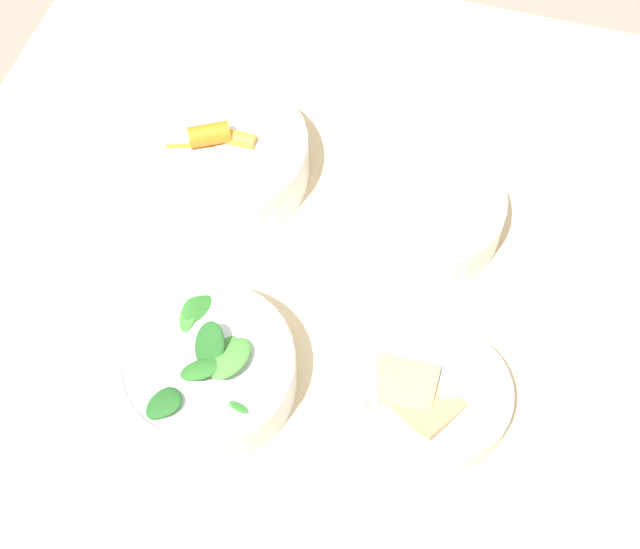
# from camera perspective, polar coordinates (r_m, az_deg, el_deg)

# --- Properties ---
(ground_plane) EXTENTS (10.00, 10.00, 0.00)m
(ground_plane) POSITION_cam_1_polar(r_m,az_deg,el_deg) (1.61, 1.90, -14.04)
(ground_plane) COLOR gray
(dining_table) EXTENTS (0.98, 0.87, 0.74)m
(dining_table) POSITION_cam_1_polar(r_m,az_deg,el_deg) (1.03, 2.88, -3.94)
(dining_table) COLOR beige
(dining_table) RESTS_ON ground_plane
(bowl_carrots) EXTENTS (0.20, 0.20, 0.08)m
(bowl_carrots) POSITION_cam_1_polar(r_m,az_deg,el_deg) (0.98, -6.54, 7.61)
(bowl_carrots) COLOR white
(bowl_carrots) RESTS_ON dining_table
(bowl_greens) EXTENTS (0.17, 0.17, 0.08)m
(bowl_greens) POSITION_cam_1_polar(r_m,az_deg,el_deg) (0.85, -7.30, -6.04)
(bowl_greens) COLOR silver
(bowl_greens) RESTS_ON dining_table
(bowl_beans_hotdog) EXTENTS (0.17, 0.17, 0.06)m
(bowl_beans_hotdog) POSITION_cam_1_polar(r_m,az_deg,el_deg) (0.94, 6.44, 4.18)
(bowl_beans_hotdog) COLOR silver
(bowl_beans_hotdog) RESTS_ON dining_table
(bowl_cookies) EXTENTS (0.14, 0.14, 0.05)m
(bowl_cookies) POSITION_cam_1_polar(r_m,az_deg,el_deg) (0.84, 7.55, -7.72)
(bowl_cookies) COLOR silver
(bowl_cookies) RESTS_ON dining_table
(ruler) EXTENTS (0.29, 0.07, 0.00)m
(ruler) POSITION_cam_1_polar(r_m,az_deg,el_deg) (1.16, 4.24, 15.99)
(ruler) COLOR #EFB7C6
(ruler) RESTS_ON dining_table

